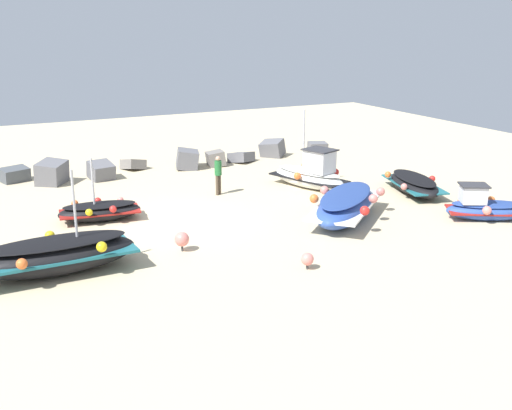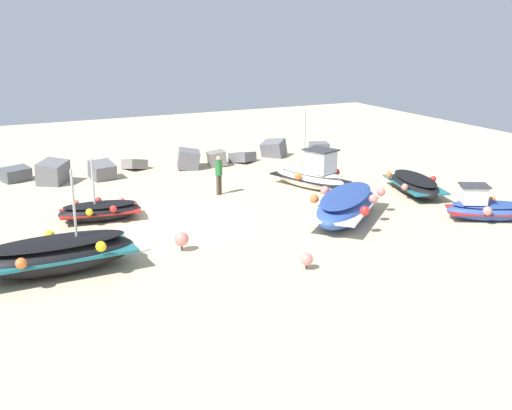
# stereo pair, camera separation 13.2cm
# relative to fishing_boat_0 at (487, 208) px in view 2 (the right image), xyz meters

# --- Properties ---
(ground_plane) EXTENTS (55.23, 55.23, 0.00)m
(ground_plane) POSITION_rel_fishing_boat_0_xyz_m (-11.12, 5.04, -0.48)
(ground_plane) COLOR beige
(fishing_boat_0) EXTENTS (3.45, 2.61, 1.46)m
(fishing_boat_0) POSITION_rel_fishing_boat_0_xyz_m (0.00, 0.00, 0.00)
(fishing_boat_0) COLOR #2D4C9E
(fishing_boat_0) RESTS_ON ground_plane
(fishing_boat_1) EXTENTS (4.95, 2.58, 3.29)m
(fishing_boat_1) POSITION_rel_fishing_boat_0_xyz_m (-16.07, 1.92, 0.12)
(fishing_boat_1) COLOR black
(fishing_boat_1) RESTS_ON ground_plane
(fishing_boat_2) EXTENTS (3.33, 1.93, 2.52)m
(fishing_boat_2) POSITION_rel_fishing_boat_0_xyz_m (-13.72, 6.63, -0.10)
(fishing_boat_2) COLOR black
(fishing_boat_2) RESTS_ON ground_plane
(fishing_boat_3) EXTENTS (5.09, 4.80, 1.18)m
(fishing_boat_3) POSITION_rel_fishing_boat_0_xyz_m (-5.01, 2.42, 0.12)
(fishing_boat_3) COLOR #2D4C9E
(fishing_boat_3) RESTS_ON ground_plane
(fishing_boat_4) EXTENTS (2.66, 4.22, 3.64)m
(fishing_boat_4) POSITION_rel_fishing_boat_0_xyz_m (-3.70, 7.24, 0.16)
(fishing_boat_4) COLOR white
(fishing_boat_4) RESTS_ON ground_plane
(fishing_boat_6) EXTENTS (2.55, 4.21, 0.83)m
(fishing_boat_6) POSITION_rel_fishing_boat_0_xyz_m (0.02, 4.34, -0.06)
(fishing_boat_6) COLOR black
(fishing_boat_6) RESTS_ON ground_plane
(person_walking) EXTENTS (0.32, 0.32, 1.78)m
(person_walking) POSITION_rel_fishing_boat_0_xyz_m (-8.08, 8.02, 0.54)
(person_walking) COLOR brown
(person_walking) RESTS_ON ground_plane
(breakwater_rocks) EXTENTS (24.65, 3.09, 1.40)m
(breakwater_rocks) POSITION_rel_fishing_boat_0_xyz_m (-11.62, 13.78, -0.06)
(breakwater_rocks) COLOR #4C5156
(breakwater_rocks) RESTS_ON ground_plane
(mooring_buoy_0) EXTENTS (0.41, 0.41, 0.55)m
(mooring_buoy_0) POSITION_rel_fishing_boat_0_xyz_m (-8.96, -1.27, -0.14)
(mooring_buoy_0) COLOR #3F3F42
(mooring_buoy_0) RESTS_ON ground_plane
(mooring_buoy_1) EXTENTS (0.50, 0.50, 0.69)m
(mooring_buoy_1) POSITION_rel_fishing_boat_0_xyz_m (-11.97, 1.99, -0.05)
(mooring_buoy_1) COLOR #3F3F42
(mooring_buoy_1) RESTS_ON ground_plane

